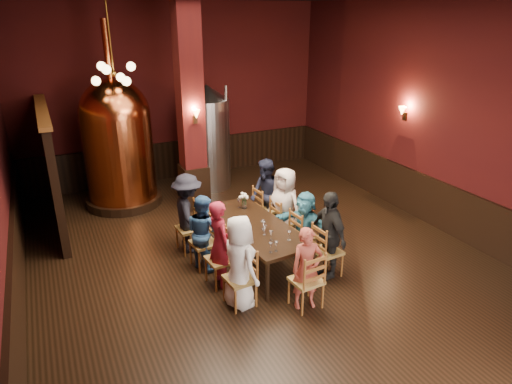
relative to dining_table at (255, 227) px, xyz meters
name	(u,v)px	position (x,y,z in m)	size (l,w,h in m)	color
room	(260,140)	(0.13, 0.08, 1.56)	(10.00, 10.02, 4.50)	black
wainscot_right	(424,198)	(4.09, 0.08, -0.19)	(0.08, 9.90, 1.00)	black
wainscot_back	(180,159)	(0.13, 5.04, -0.19)	(7.90, 0.08, 1.00)	black
wainscot_left	(17,287)	(-3.83, 0.08, -0.19)	(0.08, 9.90, 1.00)	black
column	(190,111)	(-0.17, 2.88, 1.56)	(0.58, 0.58, 4.50)	#410F0E
partition	(52,170)	(-3.07, 3.28, 0.51)	(0.22, 3.50, 2.40)	black
pendant_cluster	(114,74)	(-1.67, 2.98, 2.41)	(0.90, 0.90, 1.70)	#A57226
sconce_wall	(405,113)	(4.03, 0.88, 1.51)	(0.20, 0.20, 0.36)	black
sconce_column	(195,116)	(-0.17, 2.58, 1.51)	(0.20, 0.20, 0.36)	black
dining_table	(255,227)	(0.00, 0.00, 0.00)	(1.20, 2.48, 0.75)	black
chair_0	(240,278)	(-0.76, -1.07, -0.23)	(0.46, 0.46, 0.92)	brown
person_0	(240,262)	(-0.76, -1.07, 0.06)	(0.73, 0.47, 1.49)	white
chair_1	(220,259)	(-0.82, -0.40, -0.23)	(0.46, 0.46, 0.92)	brown
person_1	(220,244)	(-0.82, -0.40, 0.06)	(0.55, 0.36, 1.50)	maroon
chair_2	(204,243)	(-0.87, 0.26, -0.23)	(0.46, 0.46, 0.92)	brown
person_2	(203,232)	(-0.87, 0.26, -0.01)	(0.66, 0.33, 1.36)	#2C5994
chair_3	(189,228)	(-0.93, 0.92, -0.23)	(0.46, 0.46, 0.92)	brown
person_3	(188,213)	(-0.93, 0.92, 0.08)	(0.99, 0.57, 1.53)	black
chair_4	(327,251)	(0.93, -0.92, -0.23)	(0.46, 0.46, 0.92)	brown
person_4	(329,234)	(0.93, -0.92, 0.08)	(0.90, 0.38, 1.54)	black
chair_5	(304,235)	(0.87, -0.26, -0.23)	(0.46, 0.46, 0.92)	brown
person_5	(305,226)	(0.87, -0.26, -0.04)	(1.21, 0.38, 1.30)	teal
chair_6	(284,222)	(0.82, 0.40, -0.23)	(0.46, 0.46, 0.92)	brown
person_6	(284,207)	(0.82, 0.40, 0.09)	(0.76, 0.49, 1.55)	beige
chair_7	(266,209)	(0.76, 1.07, -0.23)	(0.46, 0.46, 0.92)	brown
person_7	(266,196)	(0.76, 1.07, 0.07)	(0.74, 0.36, 1.52)	#1A1E34
chair_8	(306,280)	(0.13, -1.54, -0.23)	(0.46, 0.46, 0.92)	brown
person_8	(307,269)	(0.13, -1.54, -0.03)	(0.48, 0.32, 1.32)	#AB4639
copper_kettle	(118,142)	(-1.63, 3.79, 0.81)	(1.74, 1.74, 4.11)	black
steel_vessel	(208,137)	(0.60, 3.97, 0.62)	(1.13, 1.13, 2.61)	#B2B2B7
rose_vase	(244,198)	(0.12, 0.73, 0.27)	(0.19, 0.19, 0.32)	white
wine_glass_0	(271,236)	(-0.02, -0.66, 0.15)	(0.07, 0.07, 0.17)	white
wine_glass_1	(271,248)	(-0.21, -1.01, 0.15)	(0.07, 0.07, 0.17)	white
wine_glass_2	(265,230)	(-0.02, -0.43, 0.15)	(0.07, 0.07, 0.17)	white
wine_glass_3	(239,204)	(0.04, 0.79, 0.15)	(0.07, 0.07, 0.17)	white
wine_glass_4	(289,236)	(0.25, -0.78, 0.15)	(0.07, 0.07, 0.17)	white
wine_glass_5	(264,226)	(0.03, -0.30, 0.15)	(0.07, 0.07, 0.17)	white
wine_glass_6	(263,225)	(0.05, -0.23, 0.15)	(0.07, 0.07, 0.17)	white
wine_glass_7	(276,246)	(-0.11, -1.01, 0.15)	(0.07, 0.07, 0.17)	white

